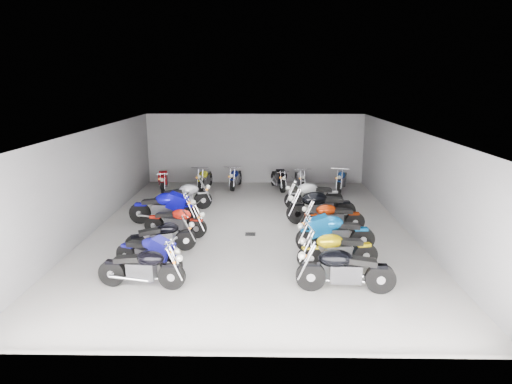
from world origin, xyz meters
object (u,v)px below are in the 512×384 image
motorcycle_left_a (143,267)px  motorcycle_back_e (300,179)px  motorcycle_right_e (320,206)px  motorcycle_back_d (278,179)px  motorcycle_right_f (313,195)px  motorcycle_back_a (164,180)px  motorcycle_back_c (236,178)px  motorcycle_left_b (149,253)px  motorcycle_left_f (183,197)px  drain_grate (250,234)px  motorcycle_right_b (337,250)px  motorcycle_back_f (342,180)px  motorcycle_left_d (176,221)px  motorcycle_right_a (344,269)px  motorcycle_left_e (164,208)px  motorcycle_right_c (334,233)px  motorcycle_left_c (162,237)px  motorcycle_right_d (332,217)px  motorcycle_back_b (205,179)px

motorcycle_left_a → motorcycle_back_e: bearing=162.8°
motorcycle_right_e → motorcycle_back_d: 5.06m
motorcycle_back_d → motorcycle_right_f: bearing=96.6°
motorcycle_back_a → motorcycle_back_c: (3.10, 0.51, 0.01)m
motorcycle_left_b → motorcycle_back_a: 8.86m
motorcycle_left_f → motorcycle_right_e: motorcycle_right_e is taller
drain_grate → motorcycle_right_f: bearing=53.0°
motorcycle_left_b → motorcycle_back_d: (3.49, 9.01, 0.00)m
drain_grate → motorcycle_right_b: size_ratio=0.15×
motorcycle_back_d → motorcycle_back_f: (2.76, -0.13, -0.00)m
motorcycle_left_f → motorcycle_back_c: (1.69, 3.73, -0.06)m
motorcycle_left_d → motorcycle_back_c: bearing=179.1°
motorcycle_right_a → motorcycle_back_c: bearing=20.5°
motorcycle_left_a → motorcycle_right_f: bearing=152.2°
motorcycle_back_a → motorcycle_back_f: motorcycle_back_f is taller
motorcycle_left_b → motorcycle_back_a: motorcycle_left_b is taller
motorcycle_left_e → motorcycle_right_f: bearing=115.8°
motorcycle_right_f → motorcycle_back_d: 3.39m
motorcycle_right_b → motorcycle_back_a: (-6.22, 8.47, -0.04)m
motorcycle_left_a → motorcycle_back_f: 11.60m
motorcycle_left_d → motorcycle_right_b: size_ratio=0.95×
motorcycle_right_e → motorcycle_right_a: bearing=169.6°
motorcycle_left_b → motorcycle_right_f: bearing=165.5°
motorcycle_back_f → motorcycle_right_c: bearing=96.3°
motorcycle_left_e → motorcycle_left_f: 1.67m
motorcycle_left_e → motorcycle_back_d: bearing=147.3°
motorcycle_left_c → motorcycle_left_f: (-0.14, 4.26, 0.05)m
motorcycle_back_f → motorcycle_back_e: bearing=12.1°
motorcycle_right_b → motorcycle_right_f: motorcycle_right_f is taller
motorcycle_left_c → motorcycle_back_a: motorcycle_left_c is taller
motorcycle_right_d → motorcycle_left_a: bearing=124.4°
motorcycle_left_d → motorcycle_back_f: size_ratio=1.03×
motorcycle_left_c → motorcycle_right_d: motorcycle_right_d is taller
motorcycle_right_b → motorcycle_right_c: 1.23m
motorcycle_left_c → motorcycle_back_b: (0.22, 7.64, 0.01)m
motorcycle_left_e → motorcycle_back_b: 5.06m
drain_grate → motorcycle_left_f: size_ratio=0.15×
motorcycle_right_c → motorcycle_left_e: bearing=61.8°
drain_grate → motorcycle_right_b: (2.27, -2.62, 0.50)m
motorcycle_right_b → motorcycle_back_a: bearing=27.5°
motorcycle_right_f → motorcycle_right_a: bearing=173.1°
motorcycle_right_b → motorcycle_back_f: (1.54, 8.62, -0.03)m
motorcycle_right_a → motorcycle_right_c: motorcycle_right_a is taller
motorcycle_right_c → motorcycle_back_c: bearing=18.9°
motorcycle_left_d → motorcycle_back_f: bearing=147.0°
motorcycle_left_d → motorcycle_right_d: 4.86m
motorcycle_right_e → motorcycle_left_d: bearing=98.2°
motorcycle_left_f → motorcycle_right_a: (4.77, -6.57, 0.01)m
motorcycle_right_b → motorcycle_left_f: bearing=33.7°
motorcycle_right_c → motorcycle_right_f: bearing=-1.9°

